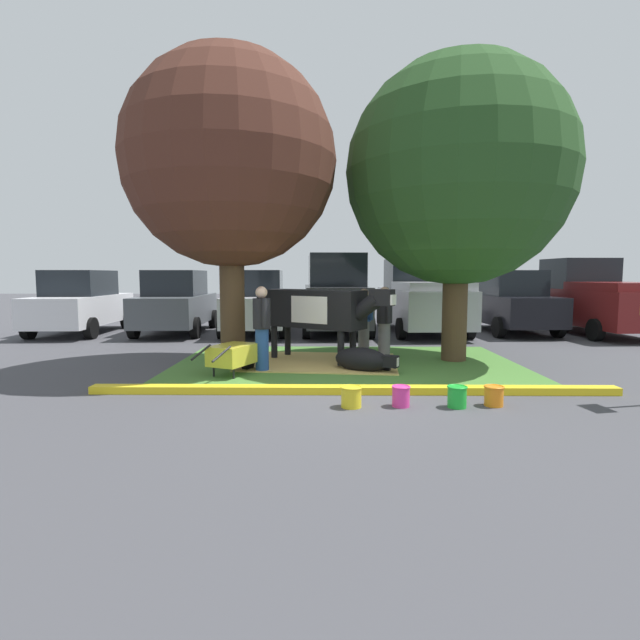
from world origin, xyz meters
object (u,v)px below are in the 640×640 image
bucket_pink (401,396)px  sedan_red (176,303)px  person_handler (384,321)px  pickup_truck_black (592,299)px  bucket_orange (494,395)px  cow_holstein (317,309)px  person_visitor_near (262,326)px  wheelbarrow (234,355)px  bucket_yellow (351,396)px  sedan_silver (257,303)px  person_visitor_far (364,320)px  sedan_blue (509,302)px  hatchback_white (81,303)px  suv_dark_grey (335,294)px  bucket_green (457,396)px  calf_lying (363,360)px  shade_tree_left (230,162)px  shade_tree_right (458,173)px  pickup_truck_maroon (420,298)px

bucket_pink → sedan_red: sedan_red is taller
person_handler → pickup_truck_black: size_ratio=0.30×
bucket_pink → bucket_orange: size_ratio=1.03×
cow_holstein → person_visitor_near: person_visitor_near is taller
bucket_pink → wheelbarrow: bearing=142.9°
person_visitor_near → bucket_pink: (2.31, -2.42, -0.74)m
bucket_pink → pickup_truck_black: bearing=49.6°
bucket_yellow → sedan_silver: sedan_silver is taller
person_visitor_far → bucket_orange: 4.74m
bucket_yellow → sedan_blue: 10.73m
wheelbarrow → hatchback_white: bearing=133.5°
bucket_yellow → cow_holstein: bearing=99.0°
sedan_blue → suv_dark_grey: bearing=-177.6°
person_visitor_near → bucket_green: size_ratio=5.37×
bucket_green → sedan_silver: bearing=115.0°
person_visitor_near → person_handler: bearing=26.7°
sedan_red → calf_lying: bearing=-48.6°
wheelbarrow → sedan_blue: 10.39m
person_handler → calf_lying: bearing=-114.2°
bucket_yellow → person_visitor_far: bearing=83.3°
shade_tree_left → shade_tree_right: bearing=7.3°
calf_lying → cow_holstein: bearing=131.0°
calf_lying → sedan_blue: size_ratio=0.29×
bucket_yellow → sedan_red: bearing=120.6°
shade_tree_right → person_handler: size_ratio=3.95×
bucket_pink → sedan_red: (-5.91, 8.74, 0.83)m
person_handler → sedan_blue: sedan_blue is taller
person_visitor_far → bucket_pink: person_visitor_far is taller
calf_lying → hatchback_white: bearing=144.5°
calf_lying → person_visitor_far: person_visitor_far is taller
person_visitor_near → pickup_truck_black: pickup_truck_black is taller
person_visitor_near → pickup_truck_maroon: bearing=56.9°
sedan_red → person_visitor_near: bearing=-60.3°
bucket_yellow → sedan_red: 10.24m
person_handler → bucket_yellow: person_handler is taller
cow_holstein → bucket_green: 4.21m
sedan_silver → suv_dark_grey: suv_dark_grey is taller
wheelbarrow → pickup_truck_maroon: 8.48m
person_handler → shade_tree_right: bearing=0.9°
person_visitor_near → bucket_green: person_visitor_near is taller
calf_lying → person_visitor_far: size_ratio=0.83×
cow_holstein → bucket_pink: cow_holstein is taller
person_visitor_far → person_visitor_near: bearing=-135.7°
pickup_truck_black → person_visitor_near: bearing=-146.8°
bucket_pink → sedan_blue: 10.33m
person_handler → person_visitor_far: bearing=115.3°
hatchback_white → sedan_blue: same height
bucket_green → hatchback_white: 13.01m
person_visitor_far → wheelbarrow: (-2.62, -2.38, -0.45)m
bucket_orange → sedan_blue: sedan_blue is taller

